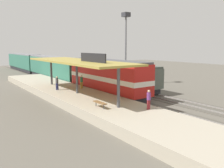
{
  "coord_description": "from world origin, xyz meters",
  "views": [
    {
      "loc": [
        -16.97,
        -24.6,
        6.28
      ],
      "look_at": [
        -1.38,
        -2.44,
        2.0
      ],
      "focal_mm": 38.29,
      "sensor_mm": 36.0,
      "label": 1
    }
  ],
  "objects_px": {
    "platform_bench": "(100,103)",
    "locomotive": "(106,77)",
    "person_waiting": "(149,99)",
    "passenger_carriage_front": "(54,67)",
    "person_walking": "(82,81)",
    "person_boarding": "(57,82)",
    "passenger_carriage_rear": "(24,62)",
    "light_mast": "(126,33)",
    "freight_car": "(126,76)"
  },
  "relations": [
    {
      "from": "platform_bench",
      "to": "locomotive",
      "type": "relative_size",
      "value": 0.12
    },
    {
      "from": "person_waiting",
      "to": "passenger_carriage_front",
      "type": "bearing_deg",
      "value": 84.27
    },
    {
      "from": "person_walking",
      "to": "person_boarding",
      "type": "bearing_deg",
      "value": 164.76
    },
    {
      "from": "passenger_carriage_rear",
      "to": "person_boarding",
      "type": "distance_m",
      "value": 36.68
    },
    {
      "from": "person_waiting",
      "to": "person_walking",
      "type": "distance_m",
      "value": 12.57
    },
    {
      "from": "passenger_carriage_front",
      "to": "locomotive",
      "type": "bearing_deg",
      "value": -90.0
    },
    {
      "from": "passenger_carriage_front",
      "to": "passenger_carriage_rear",
      "type": "bearing_deg",
      "value": 90.0
    },
    {
      "from": "light_mast",
      "to": "person_waiting",
      "type": "xyz_separation_m",
      "value": [
        -10.69,
        -16.73,
        -6.54
      ]
    },
    {
      "from": "person_boarding",
      "to": "person_waiting",
      "type": "bearing_deg",
      "value": -78.16
    },
    {
      "from": "platform_bench",
      "to": "person_walking",
      "type": "relative_size",
      "value": 0.99
    },
    {
      "from": "person_boarding",
      "to": "light_mast",
      "type": "bearing_deg",
      "value": 13.92
    },
    {
      "from": "person_waiting",
      "to": "person_boarding",
      "type": "distance_m",
      "value": 13.68
    },
    {
      "from": "freight_car",
      "to": "person_walking",
      "type": "distance_m",
      "value": 7.3
    },
    {
      "from": "passenger_carriage_rear",
      "to": "person_waiting",
      "type": "height_order",
      "value": "passenger_carriage_rear"
    },
    {
      "from": "passenger_carriage_rear",
      "to": "freight_car",
      "type": "height_order",
      "value": "passenger_carriage_rear"
    },
    {
      "from": "passenger_carriage_front",
      "to": "person_walking",
      "type": "bearing_deg",
      "value": -99.42
    },
    {
      "from": "passenger_carriage_front",
      "to": "platform_bench",
      "type": "bearing_deg",
      "value": -103.05
    },
    {
      "from": "platform_bench",
      "to": "locomotive",
      "type": "height_order",
      "value": "locomotive"
    },
    {
      "from": "person_walking",
      "to": "platform_bench",
      "type": "bearing_deg",
      "value": -108.9
    },
    {
      "from": "passenger_carriage_front",
      "to": "light_mast",
      "type": "height_order",
      "value": "light_mast"
    },
    {
      "from": "freight_car",
      "to": "light_mast",
      "type": "xyz_separation_m",
      "value": [
        3.2,
        4.27,
        6.43
      ]
    },
    {
      "from": "light_mast",
      "to": "person_walking",
      "type": "bearing_deg",
      "value": -158.37
    },
    {
      "from": "locomotive",
      "to": "person_waiting",
      "type": "bearing_deg",
      "value": -104.96
    },
    {
      "from": "person_boarding",
      "to": "locomotive",
      "type": "bearing_deg",
      "value": -24.26
    },
    {
      "from": "person_waiting",
      "to": "freight_car",
      "type": "bearing_deg",
      "value": 58.99
    },
    {
      "from": "light_mast",
      "to": "person_waiting",
      "type": "relative_size",
      "value": 6.84
    },
    {
      "from": "platform_bench",
      "to": "freight_car",
      "type": "height_order",
      "value": "freight_car"
    },
    {
      "from": "locomotive",
      "to": "person_waiting",
      "type": "xyz_separation_m",
      "value": [
        -2.89,
        -10.82,
        -0.56
      ]
    },
    {
      "from": "freight_car",
      "to": "person_waiting",
      "type": "bearing_deg",
      "value": -121.01
    },
    {
      "from": "passenger_carriage_front",
      "to": "freight_car",
      "type": "height_order",
      "value": "passenger_carriage_front"
    },
    {
      "from": "platform_bench",
      "to": "freight_car",
      "type": "relative_size",
      "value": 0.14
    },
    {
      "from": "light_mast",
      "to": "person_boarding",
      "type": "distance_m",
      "value": 15.37
    },
    {
      "from": "locomotive",
      "to": "freight_car",
      "type": "bearing_deg",
      "value": 19.64
    },
    {
      "from": "passenger_carriage_rear",
      "to": "person_waiting",
      "type": "relative_size",
      "value": 11.7
    },
    {
      "from": "freight_car",
      "to": "person_waiting",
      "type": "distance_m",
      "value": 14.54
    },
    {
      "from": "light_mast",
      "to": "person_walking",
      "type": "xyz_separation_m",
      "value": [
        -10.5,
        -4.16,
        -6.54
      ]
    },
    {
      "from": "platform_bench",
      "to": "person_waiting",
      "type": "height_order",
      "value": "person_waiting"
    },
    {
      "from": "light_mast",
      "to": "person_boarding",
      "type": "xyz_separation_m",
      "value": [
        -13.5,
        -3.34,
        -6.54
      ]
    },
    {
      "from": "freight_car",
      "to": "person_walking",
      "type": "bearing_deg",
      "value": 179.14
    },
    {
      "from": "passenger_carriage_rear",
      "to": "light_mast",
      "type": "xyz_separation_m",
      "value": [
        7.8,
        -32.89,
        6.08
      ]
    },
    {
      "from": "light_mast",
      "to": "person_boarding",
      "type": "height_order",
      "value": "light_mast"
    },
    {
      "from": "locomotive",
      "to": "passenger_carriage_front",
      "type": "bearing_deg",
      "value": 90.0
    },
    {
      "from": "platform_bench",
      "to": "person_boarding",
      "type": "distance_m",
      "value": 10.48
    },
    {
      "from": "locomotive",
      "to": "passenger_carriage_front",
      "type": "distance_m",
      "value": 18.0
    },
    {
      "from": "passenger_carriage_front",
      "to": "person_walking",
      "type": "distance_m",
      "value": 16.48
    },
    {
      "from": "person_boarding",
      "to": "person_walking",
      "type": "bearing_deg",
      "value": -15.24
    },
    {
      "from": "platform_bench",
      "to": "passenger_carriage_front",
      "type": "height_order",
      "value": "passenger_carriage_front"
    },
    {
      "from": "passenger_carriage_front",
      "to": "passenger_carriage_rear",
      "type": "xyz_separation_m",
      "value": [
        0.0,
        20.8,
        0.0
      ]
    },
    {
      "from": "platform_bench",
      "to": "person_waiting",
      "type": "distance_m",
      "value": 4.3
    },
    {
      "from": "person_walking",
      "to": "light_mast",
      "type": "bearing_deg",
      "value": 21.63
    }
  ]
}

